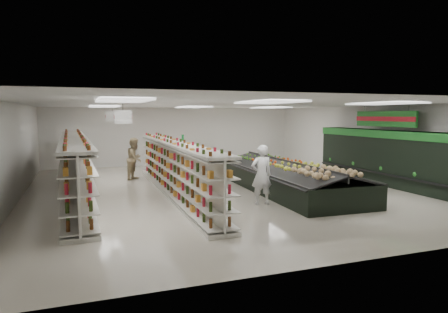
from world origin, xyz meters
name	(u,v)px	position (x,y,z in m)	size (l,w,h in m)	color
floor	(222,189)	(0.00, 0.00, 0.00)	(16.00, 16.00, 0.00)	beige
ceiling	(222,104)	(0.00, 0.00, 3.20)	(14.00, 16.00, 0.02)	white
wall_back	(174,136)	(0.00, 8.00, 1.60)	(14.00, 0.02, 3.20)	silver
wall_front	(364,179)	(0.00, -8.00, 1.60)	(14.00, 0.02, 3.20)	silver
wall_left	(14,153)	(-7.00, 0.00, 1.60)	(0.02, 16.00, 3.20)	silver
wall_right	(373,143)	(7.00, 0.00, 1.60)	(0.02, 16.00, 3.20)	silver
produce_wall_case	(389,154)	(6.53, -1.50, 1.24)	(0.93, 8.00, 2.20)	black
aisle_sign_near	(123,117)	(-3.80, -2.00, 2.75)	(0.52, 0.06, 0.75)	white
aisle_sign_far	(112,116)	(-3.80, 2.00, 2.75)	(0.52, 0.06, 0.75)	white
hortifruti_banner	(385,119)	(6.25, -1.50, 2.65)	(0.12, 3.20, 0.95)	#1F7726
gondola_left	(75,169)	(-5.22, 0.76, 0.93)	(1.15, 11.64, 2.02)	silver
gondola_center	(175,171)	(-1.92, -0.44, 0.86)	(0.94, 10.77, 1.86)	silver
produce_island	(287,177)	(2.18, -1.11, 0.52)	(2.98, 7.70, 1.14)	black
soda_endcap	(174,154)	(-0.52, 5.81, 0.80)	(1.49, 1.20, 1.66)	red
shopper_main	(261,175)	(0.29, -2.89, 0.94)	(0.69, 0.45, 1.88)	silver
shopper_background	(135,159)	(-2.80, 3.41, 0.91)	(0.89, 0.55, 1.83)	tan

